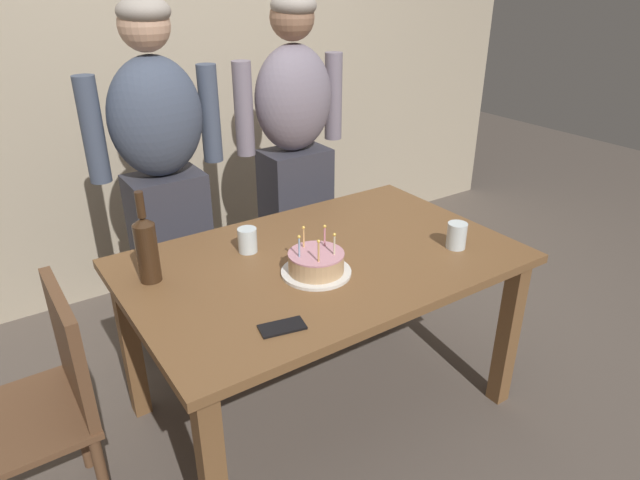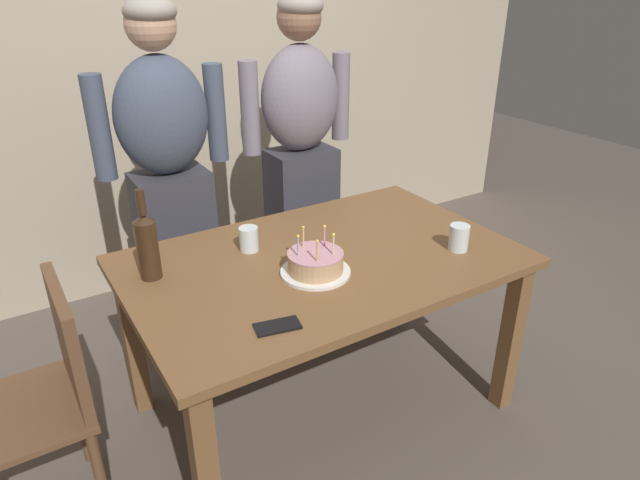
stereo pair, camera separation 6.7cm
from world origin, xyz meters
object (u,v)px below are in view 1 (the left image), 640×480
object	(u,v)px
birthday_cake	(316,264)
person_woman_cardigan	(295,158)
dining_chair	(46,398)
cell_phone	(282,327)
wine_bottle	(147,247)
water_glass_far	(457,235)
person_man_bearded	(165,185)
water_glass_near	(247,240)

from	to	relation	value
birthday_cake	person_woman_cardigan	xyz separation A→B (m)	(0.45, 0.87, 0.09)
dining_chair	cell_phone	bearing A→B (deg)	60.88
wine_bottle	dining_chair	bearing A→B (deg)	-160.19
water_glass_far	person_man_bearded	size ratio (longest dim) A/B	0.06
person_man_bearded	person_woman_cardigan	size ratio (longest dim) A/B	1.00
water_glass_near	person_woman_cardigan	xyz separation A→B (m)	(0.57, 0.57, 0.08)
water_glass_far	cell_phone	xyz separation A→B (m)	(-0.87, -0.10, -0.05)
cell_phone	person_man_bearded	size ratio (longest dim) A/B	0.09
cell_phone	dining_chair	world-z (taller)	dining_chair
wine_bottle	person_woman_cardigan	size ratio (longest dim) A/B	0.20
birthday_cake	dining_chair	size ratio (longest dim) A/B	0.30
birthday_cake	water_glass_far	distance (m)	0.60
water_glass_near	wine_bottle	size ratio (longest dim) A/B	0.29
water_glass_near	person_woman_cardigan	distance (m)	0.81
birthday_cake	cell_phone	size ratio (longest dim) A/B	1.81
birthday_cake	water_glass_near	bearing A→B (deg)	112.38
water_glass_far	dining_chair	size ratio (longest dim) A/B	0.12
water_glass_far	wine_bottle	size ratio (longest dim) A/B	0.31
birthday_cake	water_glass_near	distance (m)	0.33
water_glass_far	person_man_bearded	xyz separation A→B (m)	(-0.83, 1.00, 0.08)
water_glass_near	person_man_bearded	distance (m)	0.59
dining_chair	water_glass_far	bearing A→B (deg)	79.87
wine_bottle	water_glass_far	bearing A→B (deg)	-21.13
person_man_bearded	dining_chair	bearing A→B (deg)	46.19
cell_phone	birthday_cake	bearing A→B (deg)	51.15
wine_bottle	person_man_bearded	xyz separation A→B (m)	(0.27, 0.58, 0.00)
wine_bottle	dining_chair	world-z (taller)	wine_bottle
water_glass_near	person_man_bearded	xyz separation A→B (m)	(-0.12, 0.57, 0.08)
water_glass_near	dining_chair	distance (m)	0.88
wine_bottle	dining_chair	distance (m)	0.58
water_glass_far	cell_phone	size ratio (longest dim) A/B	0.73
person_woman_cardigan	dining_chair	xyz separation A→B (m)	(-1.39, -0.73, -0.36)
water_glass_far	person_man_bearded	world-z (taller)	person_man_bearded
birthday_cake	cell_phone	xyz separation A→B (m)	(-0.28, -0.23, -0.04)
person_man_bearded	water_glass_far	bearing A→B (deg)	129.67
birthday_cake	wine_bottle	xyz separation A→B (m)	(-0.52, 0.29, 0.09)
water_glass_far	person_woman_cardigan	size ratio (longest dim) A/B	0.06
water_glass_near	water_glass_far	size ratio (longest dim) A/B	0.93
cell_phone	dining_chair	size ratio (longest dim) A/B	0.17
wine_bottle	cell_phone	size ratio (longest dim) A/B	2.36
water_glass_far	cell_phone	bearing A→B (deg)	-173.64
person_man_bearded	birthday_cake	bearing A→B (deg)	105.84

